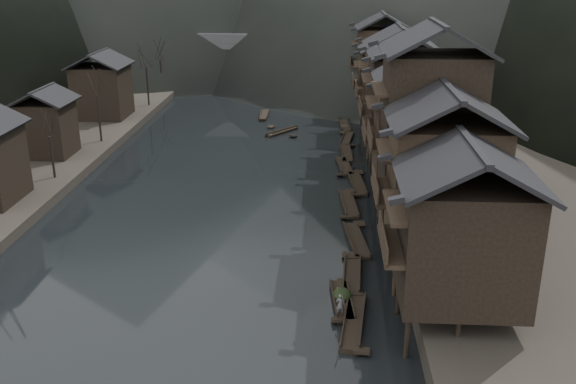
{
  "coord_description": "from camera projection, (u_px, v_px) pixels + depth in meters",
  "views": [
    {
      "loc": [
        9.39,
        -41.47,
        21.2
      ],
      "look_at": [
        6.36,
        9.47,
        2.5
      ],
      "focal_mm": 40.0,
      "sensor_mm": 36.0,
      "label": 1
    }
  ],
  "objects": [
    {
      "name": "hero_sampan",
      "position": [
        342.0,
        300.0,
        41.77
      ],
      "size": [
        1.6,
        5.64,
        0.44
      ],
      "color": "black",
      "rests_on": "water"
    },
    {
      "name": "right_bank",
      "position": [
        526.0,
        126.0,
        81.92
      ],
      "size": [
        40.0,
        200.0,
        1.8
      ],
      "primitive_type": "cube",
      "color": "#2D2823",
      "rests_on": "ground"
    },
    {
      "name": "moored_sampans",
      "position": [
        347.0,
        168.0,
        68.08
      ],
      "size": [
        3.09,
        67.74,
        0.47
      ],
      "color": "black",
      "rests_on": "water"
    },
    {
      "name": "left_houses",
      "position": [
        29.0,
        121.0,
        64.74
      ],
      "size": [
        8.1,
        53.2,
        8.73
      ],
      "color": "black",
      "rests_on": "left_bank"
    },
    {
      "name": "stilt_houses",
      "position": [
        409.0,
        96.0,
        60.62
      ],
      "size": [
        9.0,
        67.6,
        17.11
      ],
      "color": "black",
      "rests_on": "ground"
    },
    {
      "name": "boatman",
      "position": [
        340.0,
        302.0,
        39.61
      ],
      "size": [
        0.56,
        0.37,
        1.53
      ],
      "primitive_type": "imported",
      "rotation": [
        0.0,
        0.0,
        3.14
      ],
      "color": "slate",
      "rests_on": "hero_sampan"
    },
    {
      "name": "stone_bridge",
      "position": [
        273.0,
        55.0,
        112.42
      ],
      "size": [
        40.0,
        6.0,
        9.0
      ],
      "color": "#4C4C4F",
      "rests_on": "ground"
    },
    {
      "name": "cargo_heap",
      "position": [
        342.0,
        290.0,
        41.8
      ],
      "size": [
        1.23,
        1.61,
        0.74
      ],
      "primitive_type": "ellipsoid",
      "color": "black",
      "rests_on": "hero_sampan"
    },
    {
      "name": "bare_trees",
      "position": [
        86.0,
        97.0,
        70.62
      ],
      "size": [
        3.95,
        75.82,
        7.91
      ],
      "color": "black",
      "rests_on": "left_bank"
    },
    {
      "name": "water",
      "position": [
        193.0,
        267.0,
        46.69
      ],
      "size": [
        300.0,
        300.0,
        0.0
      ],
      "primitive_type": "plane",
      "color": "black",
      "rests_on": "ground"
    },
    {
      "name": "bamboo_pole",
      "position": [
        345.0,
        268.0,
        38.8
      ],
      "size": [
        0.95,
        2.53,
        3.1
      ],
      "primitive_type": "cylinder",
      "rotation": [
        0.71,
        0.0,
        -0.34
      ],
      "color": "#8C7A51",
      "rests_on": "boatman"
    },
    {
      "name": "midriver_boats",
      "position": [
        283.0,
        107.0,
        95.53
      ],
      "size": [
        6.23,
        33.82,
        0.45
      ],
      "color": "black",
      "rests_on": "water"
    }
  ]
}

